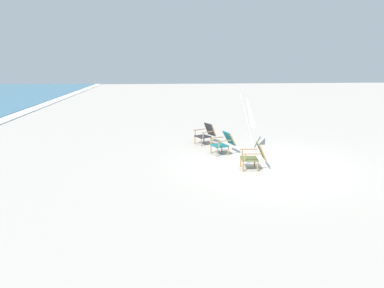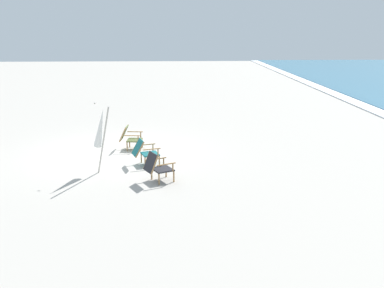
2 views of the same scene
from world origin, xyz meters
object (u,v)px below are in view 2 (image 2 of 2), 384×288
Objects in this scene: beach_chair_front_right at (144,151)px; umbrella_furled_white at (101,129)px; beach_chair_front_left at (130,137)px; beach_chair_far_center at (157,166)px.

umbrella_furled_white reaches higher than beach_chair_front_right.
beach_chair_front_left is at bearing 168.80° from umbrella_furled_white.
beach_chair_front_right is 1.67m from umbrella_furled_white.
umbrella_furled_white is (2.64, -0.52, 0.89)m from beach_chair_front_left.
umbrella_furled_white is at bearing -52.31° from beach_chair_front_right.
umbrella_furled_white is (-0.67, -1.54, 0.89)m from beach_chair_far_center.
umbrella_furled_white is at bearing -113.46° from beach_chair_far_center.
beach_chair_front_left is (-1.78, -0.60, 0.00)m from beach_chair_front_right.
umbrella_furled_white reaches higher than beach_chair_far_center.
beach_chair_front_left is 0.40× the size of umbrella_furled_white.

